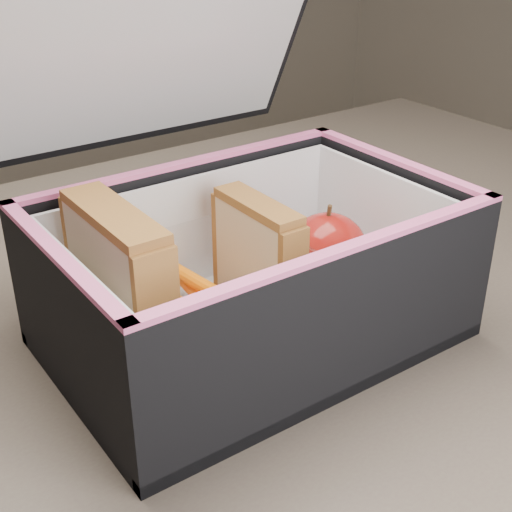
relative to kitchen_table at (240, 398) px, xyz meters
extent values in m
cube|color=brown|center=(0.00, 0.00, 0.08)|extent=(1.20, 0.80, 0.03)
cube|color=#382D26|center=(0.55, 0.35, -0.30)|extent=(0.05, 0.05, 0.72)
cube|color=black|center=(-0.01, 0.10, 0.29)|extent=(0.29, 0.09, 0.17)
cube|color=tan|center=(-0.12, -0.03, 0.16)|extent=(0.01, 0.10, 0.11)
cube|color=#D55E6A|center=(-0.11, -0.03, 0.16)|extent=(0.01, 0.10, 0.10)
cube|color=tan|center=(-0.11, -0.03, 0.16)|extent=(0.01, 0.10, 0.11)
cube|color=brown|center=(-0.11, -0.03, 0.22)|extent=(0.03, 0.11, 0.01)
cube|color=tan|center=(-0.01, -0.03, 0.15)|extent=(0.01, 0.08, 0.09)
cube|color=#D55E6A|center=(0.00, -0.03, 0.15)|extent=(0.01, 0.08, 0.08)
cube|color=tan|center=(0.01, -0.03, 0.15)|extent=(0.01, 0.08, 0.09)
cube|color=brown|center=(0.00, -0.03, 0.20)|extent=(0.02, 0.08, 0.01)
cylinder|color=#FC6C00|center=(-0.06, -0.03, 0.11)|extent=(0.02, 0.09, 0.01)
cylinder|color=#FC6C00|center=(-0.07, -0.05, 0.12)|extent=(0.01, 0.09, 0.01)
cylinder|color=#FC6C00|center=(-0.04, 0.00, 0.14)|extent=(0.02, 0.09, 0.01)
cylinder|color=#FC6C00|center=(-0.07, -0.05, 0.11)|extent=(0.02, 0.09, 0.01)
cylinder|color=#FC6C00|center=(-0.04, -0.01, 0.12)|extent=(0.02, 0.09, 0.01)
cylinder|color=#FC6C00|center=(-0.07, -0.03, 0.14)|extent=(0.02, 0.09, 0.01)
cylinder|color=#FC6C00|center=(-0.06, -0.05, 0.11)|extent=(0.02, 0.09, 0.01)
cylinder|color=#FC6C00|center=(-0.07, -0.06, 0.12)|extent=(0.03, 0.09, 0.01)
cube|color=white|center=(0.07, -0.02, 0.11)|extent=(0.08, 0.08, 0.01)
ellipsoid|color=maroon|center=(0.07, -0.03, 0.14)|extent=(0.08, 0.08, 0.06)
cylinder|color=#442E18|center=(0.07, -0.03, 0.17)|extent=(0.01, 0.01, 0.01)
camera|label=1|loc=(-0.28, -0.42, 0.41)|focal=50.00mm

